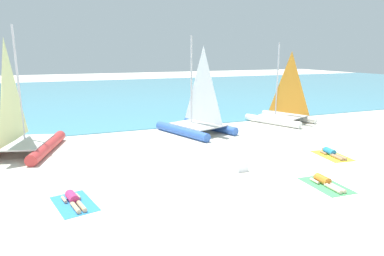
{
  "coord_description": "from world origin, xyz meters",
  "views": [
    {
      "loc": [
        -5.89,
        -10.2,
        4.75
      ],
      "look_at": [
        0.0,
        4.57,
        1.2
      ],
      "focal_mm": 31.89,
      "sensor_mm": 36.0,
      "label": 1
    }
  ],
  "objects_px": {
    "sunbather_middle": "(325,181)",
    "towel_left": "(74,204)",
    "towel_middle": "(326,185)",
    "cooler_box": "(241,167)",
    "sailboat_white": "(282,111)",
    "sailboat_red": "(19,135)",
    "sunbather_left": "(73,199)",
    "sunbather_right": "(331,153)",
    "sailboat_blue": "(197,119)",
    "towel_right": "(332,156)"
  },
  "relations": [
    {
      "from": "sailboat_blue",
      "to": "towel_left",
      "type": "distance_m",
      "value": 10.7
    },
    {
      "from": "sailboat_white",
      "to": "towel_right",
      "type": "relative_size",
      "value": 2.82
    },
    {
      "from": "sailboat_white",
      "to": "cooler_box",
      "type": "bearing_deg",
      "value": -158.89
    },
    {
      "from": "towel_right",
      "to": "towel_left",
      "type": "bearing_deg",
      "value": -175.23
    },
    {
      "from": "sailboat_blue",
      "to": "sunbather_left",
      "type": "relative_size",
      "value": 3.65
    },
    {
      "from": "sunbather_right",
      "to": "cooler_box",
      "type": "relative_size",
      "value": 3.14
    },
    {
      "from": "sailboat_red",
      "to": "cooler_box",
      "type": "relative_size",
      "value": 12.01
    },
    {
      "from": "sunbather_left",
      "to": "sailboat_red",
      "type": "bearing_deg",
      "value": 93.93
    },
    {
      "from": "towel_left",
      "to": "cooler_box",
      "type": "xyz_separation_m",
      "value": [
        6.53,
        0.75,
        0.17
      ]
    },
    {
      "from": "sailboat_white",
      "to": "sunbather_middle",
      "type": "bearing_deg",
      "value": -142.58
    },
    {
      "from": "towel_left",
      "to": "sunbather_middle",
      "type": "distance_m",
      "value": 8.78
    },
    {
      "from": "sailboat_white",
      "to": "towel_left",
      "type": "bearing_deg",
      "value": -173.38
    },
    {
      "from": "towel_right",
      "to": "sailboat_white",
      "type": "bearing_deg",
      "value": 70.77
    },
    {
      "from": "towel_left",
      "to": "sailboat_blue",
      "type": "bearing_deg",
      "value": 45.64
    },
    {
      "from": "cooler_box",
      "to": "sailboat_blue",
      "type": "bearing_deg",
      "value": 82.26
    },
    {
      "from": "sunbather_middle",
      "to": "towel_middle",
      "type": "bearing_deg",
      "value": -90.0
    },
    {
      "from": "sunbather_middle",
      "to": "cooler_box",
      "type": "height_order",
      "value": "cooler_box"
    },
    {
      "from": "sailboat_white",
      "to": "sunbather_middle",
      "type": "xyz_separation_m",
      "value": [
        -5.48,
        -10.07,
        -0.67
      ]
    },
    {
      "from": "towel_middle",
      "to": "cooler_box",
      "type": "xyz_separation_m",
      "value": [
        -2.09,
        2.53,
        0.17
      ]
    },
    {
      "from": "cooler_box",
      "to": "sunbather_left",
      "type": "bearing_deg",
      "value": -174.04
    },
    {
      "from": "sailboat_red",
      "to": "sunbather_left",
      "type": "relative_size",
      "value": 3.85
    },
    {
      "from": "sailboat_blue",
      "to": "sunbather_right",
      "type": "distance_m",
      "value": 7.78
    },
    {
      "from": "sailboat_blue",
      "to": "towel_right",
      "type": "relative_size",
      "value": 2.99
    },
    {
      "from": "sunbather_right",
      "to": "cooler_box",
      "type": "distance_m",
      "value": 5.0
    },
    {
      "from": "sailboat_red",
      "to": "sunbather_right",
      "type": "distance_m",
      "value": 14.78
    },
    {
      "from": "sailboat_red",
      "to": "towel_right",
      "type": "xyz_separation_m",
      "value": [
        13.57,
        -5.86,
        -0.89
      ]
    },
    {
      "from": "sunbather_left",
      "to": "sunbather_right",
      "type": "distance_m",
      "value": 11.58
    },
    {
      "from": "sailboat_blue",
      "to": "sunbather_right",
      "type": "relative_size",
      "value": 3.63
    },
    {
      "from": "sunbather_right",
      "to": "towel_right",
      "type": "bearing_deg",
      "value": -90.0
    },
    {
      "from": "sunbather_right",
      "to": "cooler_box",
      "type": "xyz_separation_m",
      "value": [
        -5.0,
        -0.28,
        0.05
      ]
    },
    {
      "from": "sailboat_red",
      "to": "sunbather_left",
      "type": "height_order",
      "value": "sailboat_red"
    },
    {
      "from": "towel_left",
      "to": "sailboat_white",
      "type": "bearing_deg",
      "value": 30.66
    },
    {
      "from": "sunbather_right",
      "to": "cooler_box",
      "type": "height_order",
      "value": "cooler_box"
    },
    {
      "from": "sailboat_white",
      "to": "sunbather_right",
      "type": "height_order",
      "value": "sailboat_white"
    },
    {
      "from": "sunbather_left",
      "to": "sailboat_white",
      "type": "bearing_deg",
      "value": 17.56
    },
    {
      "from": "sunbather_middle",
      "to": "towel_left",
      "type": "bearing_deg",
      "value": 171.58
    },
    {
      "from": "sailboat_red",
      "to": "sunbather_middle",
      "type": "relative_size",
      "value": 3.84
    },
    {
      "from": "towel_left",
      "to": "sunbather_middle",
      "type": "bearing_deg",
      "value": -11.28
    },
    {
      "from": "sunbather_left",
      "to": "cooler_box",
      "type": "relative_size",
      "value": 3.12
    },
    {
      "from": "sailboat_blue",
      "to": "sailboat_white",
      "type": "bearing_deg",
      "value": -13.54
    },
    {
      "from": "sailboat_blue",
      "to": "towel_right",
      "type": "distance_m",
      "value": 7.85
    },
    {
      "from": "sunbather_middle",
      "to": "sunbather_right",
      "type": "xyz_separation_m",
      "value": [
        2.91,
        2.74,
        0.0
      ]
    },
    {
      "from": "towel_right",
      "to": "sailboat_blue",
      "type": "bearing_deg",
      "value": 121.28
    },
    {
      "from": "sunbather_right",
      "to": "sailboat_white",
      "type": "bearing_deg",
      "value": 77.29
    },
    {
      "from": "sailboat_red",
      "to": "towel_middle",
      "type": "distance_m",
      "value": 13.73
    },
    {
      "from": "towel_middle",
      "to": "cooler_box",
      "type": "distance_m",
      "value": 3.28
    },
    {
      "from": "sailboat_red",
      "to": "towel_middle",
      "type": "relative_size",
      "value": 3.16
    },
    {
      "from": "towel_left",
      "to": "sailboat_red",
      "type": "bearing_deg",
      "value": 106.77
    },
    {
      "from": "sailboat_white",
      "to": "sunbather_middle",
      "type": "height_order",
      "value": "sailboat_white"
    },
    {
      "from": "sailboat_blue",
      "to": "towel_middle",
      "type": "distance_m",
      "value": 9.52
    }
  ]
}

